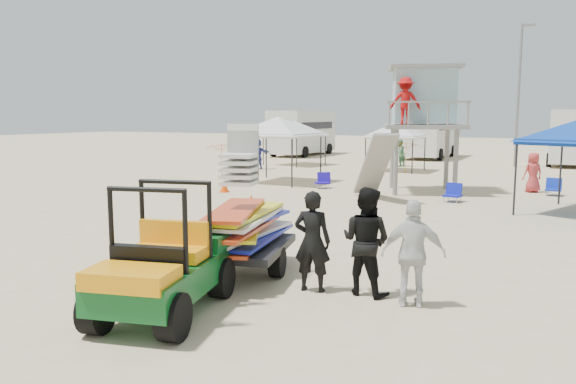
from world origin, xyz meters
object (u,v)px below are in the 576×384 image
at_px(surf_trailer, 244,222).
at_px(lifeguard_tower, 423,101).
at_px(man_left, 312,241).
at_px(utility_cart, 161,255).

distance_m(surf_trailer, lifeguard_tower, 13.21).
bearing_deg(man_left, surf_trailer, -20.86).
height_order(surf_trailer, lifeguard_tower, lifeguard_tower).
bearing_deg(utility_cart, man_left, 53.22).
relative_size(utility_cart, man_left, 1.62).
bearing_deg(surf_trailer, utility_cart, -90.13).
relative_size(surf_trailer, lifeguard_tower, 0.61).
bearing_deg(lifeguard_tower, utility_cart, -90.37).
relative_size(surf_trailer, man_left, 1.66).
distance_m(utility_cart, lifeguard_tower, 15.52).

